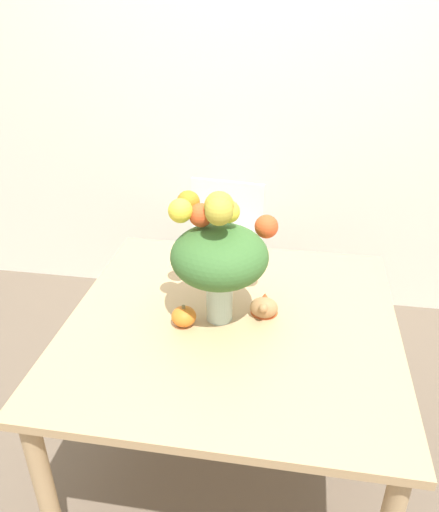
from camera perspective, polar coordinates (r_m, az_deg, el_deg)
name	(u,v)px	position (r m, az deg, el deg)	size (l,w,h in m)	color
ground_plane	(230,465)	(2.26, 1.17, -22.73)	(12.00, 12.00, 0.00)	brown
wall_back	(270,74)	(2.81, 5.79, 19.98)	(8.00, 0.06, 2.70)	silver
dining_table	(231,342)	(1.80, 1.37, -9.79)	(1.13, 1.11, 0.74)	tan
flower_vase	(219,252)	(1.62, -0.05, 0.44)	(0.34, 0.34, 0.47)	#B2CCBC
pumpkin	(184,316)	(1.71, -4.10, -6.89)	(0.08, 0.08, 0.08)	orange
turkey_figurine	(264,305)	(1.76, 5.15, -5.58)	(0.10, 0.13, 0.08)	#A87A4C
dining_chair_near_window	(221,260)	(2.69, 0.12, -0.48)	(0.47, 0.47, 0.86)	white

